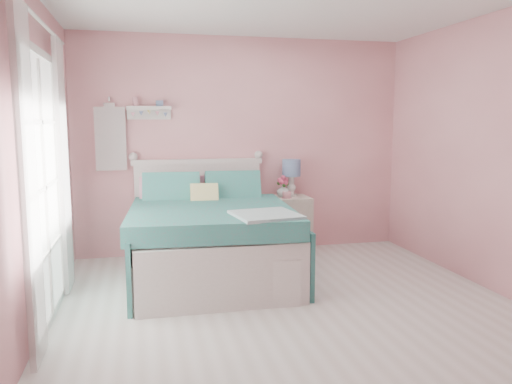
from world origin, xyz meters
name	(u,v)px	position (x,y,z in m)	size (l,w,h in m)	color
floor	(298,317)	(0.00, 0.00, 0.00)	(4.50, 4.50, 0.00)	beige
room_shell	(300,123)	(0.00, 0.00, 1.58)	(4.50, 4.50, 4.50)	#C87F85
bed	(209,239)	(-0.56, 1.25, 0.40)	(1.68, 2.04, 1.15)	silver
nightstand	(289,225)	(0.52, 1.99, 0.35)	(0.48, 0.47, 0.69)	beige
table_lamp	(291,171)	(0.56, 2.05, 1.00)	(0.22, 0.22, 0.45)	white
vase	(283,190)	(0.44, 2.00, 0.77)	(0.15, 0.15, 0.16)	silver
teacup	(287,195)	(0.46, 1.90, 0.73)	(0.11, 0.11, 0.08)	pink
roses	(283,181)	(0.44, 1.99, 0.89)	(0.14, 0.11, 0.12)	#DE4C74
wall_shelf	(149,109)	(-1.11, 2.19, 1.73)	(0.50, 0.15, 0.25)	silver
hanging_dress	(111,139)	(-1.55, 2.18, 1.40)	(0.34, 0.03, 0.72)	white
french_door	(43,189)	(-1.97, 0.40, 1.07)	(0.04, 1.32, 2.16)	silver
curtain_near	(29,187)	(-1.92, -0.34, 1.18)	(0.04, 0.40, 2.32)	white
curtain_far	(64,167)	(-1.92, 1.14, 1.18)	(0.04, 0.40, 2.32)	white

